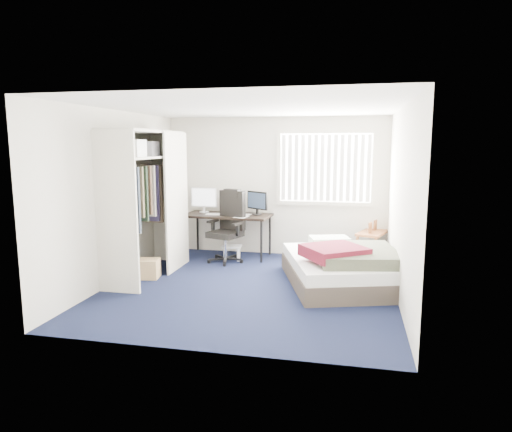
{
  "coord_description": "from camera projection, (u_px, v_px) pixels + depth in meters",
  "views": [
    {
      "loc": [
        1.38,
        -6.1,
        2.0
      ],
      "look_at": [
        -0.0,
        0.4,
        0.96
      ],
      "focal_mm": 32.0,
      "sensor_mm": 36.0,
      "label": 1
    }
  ],
  "objects": [
    {
      "name": "ground",
      "position": [
        250.0,
        287.0,
        6.49
      ],
      "size": [
        4.2,
        4.2,
        0.0
      ],
      "primitive_type": "plane",
      "color": "black",
      "rests_on": "ground"
    },
    {
      "name": "room_shell",
      "position": [
        250.0,
        181.0,
        6.26
      ],
      "size": [
        4.2,
        4.2,
        4.2
      ],
      "color": "silver",
      "rests_on": "ground"
    },
    {
      "name": "window_assembly",
      "position": [
        325.0,
        168.0,
        8.03
      ],
      "size": [
        1.72,
        0.09,
        1.32
      ],
      "color": "white",
      "rests_on": "ground"
    },
    {
      "name": "closet",
      "position": [
        146.0,
        188.0,
        6.88
      ],
      "size": [
        0.64,
        1.84,
        2.22
      ],
      "color": "beige",
      "rests_on": "ground"
    },
    {
      "name": "desk",
      "position": [
        228.0,
        213.0,
        8.23
      ],
      "size": [
        1.6,
        0.82,
        1.23
      ],
      "color": "black",
      "rests_on": "ground"
    },
    {
      "name": "office_chair",
      "position": [
        228.0,
        234.0,
        7.89
      ],
      "size": [
        0.75,
        0.75,
        1.25
      ],
      "color": "black",
      "rests_on": "ground"
    },
    {
      "name": "footstool",
      "position": [
        232.0,
        249.0,
        7.98
      ],
      "size": [
        0.35,
        0.29,
        0.26
      ],
      "color": "white",
      "rests_on": "ground"
    },
    {
      "name": "nightstand",
      "position": [
        373.0,
        235.0,
        7.84
      ],
      "size": [
        0.62,
        0.86,
        0.71
      ],
      "color": "brown",
      "rests_on": "ground"
    },
    {
      "name": "bed",
      "position": [
        342.0,
        266.0,
        6.57
      ],
      "size": [
        1.95,
        2.27,
        0.64
      ],
      "color": "#40372E",
      "rests_on": "ground"
    },
    {
      "name": "pine_box",
      "position": [
        146.0,
        269.0,
        6.92
      ],
      "size": [
        0.43,
        0.35,
        0.29
      ],
      "primitive_type": "cube",
      "rotation": [
        0.0,
        0.0,
        0.16
      ],
      "color": "tan",
      "rests_on": "ground"
    }
  ]
}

